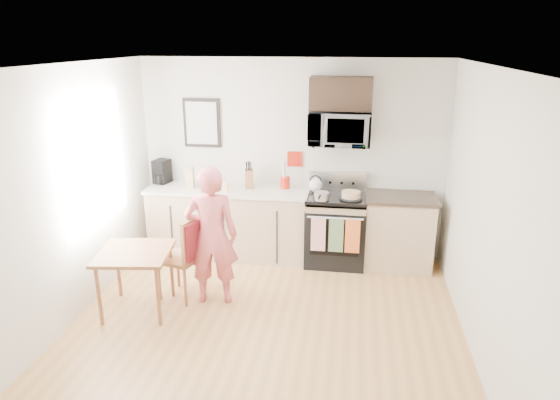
# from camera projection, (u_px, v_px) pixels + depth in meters

# --- Properties ---
(floor) EXTENTS (4.60, 4.60, 0.00)m
(floor) POSITION_uv_depth(u_px,v_px,m) (260.00, 342.00, 4.86)
(floor) COLOR #AD7A43
(floor) RESTS_ON ground
(back_wall) EXTENTS (4.00, 0.04, 2.60)m
(back_wall) POSITION_uv_depth(u_px,v_px,m) (291.00, 159.00, 6.62)
(back_wall) COLOR silver
(back_wall) RESTS_ON floor
(front_wall) EXTENTS (4.00, 0.04, 2.60)m
(front_wall) POSITION_uv_depth(u_px,v_px,m) (163.00, 386.00, 2.30)
(front_wall) COLOR silver
(front_wall) RESTS_ON floor
(left_wall) EXTENTS (0.04, 4.60, 2.60)m
(left_wall) POSITION_uv_depth(u_px,v_px,m) (52.00, 206.00, 4.74)
(left_wall) COLOR silver
(left_wall) RESTS_ON floor
(right_wall) EXTENTS (0.04, 4.60, 2.60)m
(right_wall) POSITION_uv_depth(u_px,v_px,m) (493.00, 229.00, 4.17)
(right_wall) COLOR silver
(right_wall) RESTS_ON floor
(ceiling) EXTENTS (4.00, 4.60, 0.04)m
(ceiling) POSITION_uv_depth(u_px,v_px,m) (256.00, 67.00, 4.06)
(ceiling) COLOR white
(ceiling) RESTS_ON back_wall
(window) EXTENTS (0.06, 1.40, 1.50)m
(window) POSITION_uv_depth(u_px,v_px,m) (95.00, 161.00, 5.41)
(window) COLOR white
(window) RESTS_ON left_wall
(cabinet_left) EXTENTS (2.10, 0.60, 0.90)m
(cabinet_left) POSITION_uv_depth(u_px,v_px,m) (229.00, 223.00, 6.72)
(cabinet_left) COLOR tan
(cabinet_left) RESTS_ON floor
(countertop_left) EXTENTS (2.14, 0.64, 0.04)m
(countertop_left) POSITION_uv_depth(u_px,v_px,m) (228.00, 190.00, 6.57)
(countertop_left) COLOR silver
(countertop_left) RESTS_ON cabinet_left
(cabinet_right) EXTENTS (0.84, 0.60, 0.90)m
(cabinet_right) POSITION_uv_depth(u_px,v_px,m) (398.00, 232.00, 6.40)
(cabinet_right) COLOR tan
(cabinet_right) RESTS_ON floor
(countertop_right) EXTENTS (0.88, 0.64, 0.04)m
(countertop_right) POSITION_uv_depth(u_px,v_px,m) (401.00, 198.00, 6.25)
(countertop_right) COLOR black
(countertop_right) RESTS_ON cabinet_right
(range) EXTENTS (0.76, 0.70, 1.16)m
(range) POSITION_uv_depth(u_px,v_px,m) (336.00, 231.00, 6.49)
(range) COLOR black
(range) RESTS_ON floor
(microwave) EXTENTS (0.76, 0.51, 0.42)m
(microwave) POSITION_uv_depth(u_px,v_px,m) (340.00, 128.00, 6.18)
(microwave) COLOR #B8B9BD
(microwave) RESTS_ON back_wall
(upper_cabinet) EXTENTS (0.76, 0.35, 0.40)m
(upper_cabinet) POSITION_uv_depth(u_px,v_px,m) (341.00, 93.00, 6.09)
(upper_cabinet) COLOR black
(upper_cabinet) RESTS_ON back_wall
(wall_art) EXTENTS (0.50, 0.04, 0.65)m
(wall_art) POSITION_uv_depth(u_px,v_px,m) (202.00, 123.00, 6.63)
(wall_art) COLOR black
(wall_art) RESTS_ON back_wall
(wall_trivet) EXTENTS (0.20, 0.02, 0.20)m
(wall_trivet) POSITION_uv_depth(u_px,v_px,m) (295.00, 159.00, 6.60)
(wall_trivet) COLOR #A41A0E
(wall_trivet) RESTS_ON back_wall
(person) EXTENTS (0.63, 0.46, 1.57)m
(person) POSITION_uv_depth(u_px,v_px,m) (212.00, 236.00, 5.41)
(person) COLOR #D03941
(person) RESTS_ON floor
(dining_table) EXTENTS (0.74, 0.74, 0.69)m
(dining_table) POSITION_uv_depth(u_px,v_px,m) (135.00, 258.00, 5.27)
(dining_table) COLOR brown
(dining_table) RESTS_ON floor
(chair) EXTENTS (0.55, 0.51, 0.98)m
(chair) POSITION_uv_depth(u_px,v_px,m) (190.00, 247.00, 5.49)
(chair) COLOR brown
(chair) RESTS_ON floor
(knife_block) EXTENTS (0.14, 0.17, 0.24)m
(knife_block) POSITION_uv_depth(u_px,v_px,m) (249.00, 179.00, 6.56)
(knife_block) COLOR brown
(knife_block) RESTS_ON countertop_left
(utensil_crock) EXTENTS (0.12, 0.12, 0.37)m
(utensil_crock) POSITION_uv_depth(u_px,v_px,m) (285.00, 177.00, 6.53)
(utensil_crock) COLOR #A41A0E
(utensil_crock) RESTS_ON countertop_left
(fruit_bowl) EXTENTS (0.25, 0.25, 0.10)m
(fruit_bowl) POSITION_uv_depth(u_px,v_px,m) (206.00, 182.00, 6.69)
(fruit_bowl) COLOR white
(fruit_bowl) RESTS_ON countertop_left
(milk_carton) EXTENTS (0.11, 0.11, 0.27)m
(milk_carton) POSITION_uv_depth(u_px,v_px,m) (190.00, 178.00, 6.56)
(milk_carton) COLOR tan
(milk_carton) RESTS_ON countertop_left
(coffee_maker) EXTENTS (0.23, 0.29, 0.32)m
(coffee_maker) POSITION_uv_depth(u_px,v_px,m) (162.00, 172.00, 6.77)
(coffee_maker) COLOR black
(coffee_maker) RESTS_ON countertop_left
(bread_bag) EXTENTS (0.32, 0.19, 0.11)m
(bread_bag) POSITION_uv_depth(u_px,v_px,m) (216.00, 187.00, 6.43)
(bread_bag) COLOR #DFA875
(bread_bag) RESTS_ON countertop_left
(cake) EXTENTS (0.28, 0.28, 0.09)m
(cake) POSITION_uv_depth(u_px,v_px,m) (351.00, 195.00, 6.18)
(cake) COLOR black
(cake) RESTS_ON range
(kettle) EXTENTS (0.18, 0.18, 0.23)m
(kettle) POSITION_uv_depth(u_px,v_px,m) (316.00, 185.00, 6.44)
(kettle) COLOR white
(kettle) RESTS_ON range
(pot) EXTENTS (0.19, 0.32, 0.09)m
(pot) POSITION_uv_depth(u_px,v_px,m) (321.00, 196.00, 6.14)
(pot) COLOR #B8B9BD
(pot) RESTS_ON range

